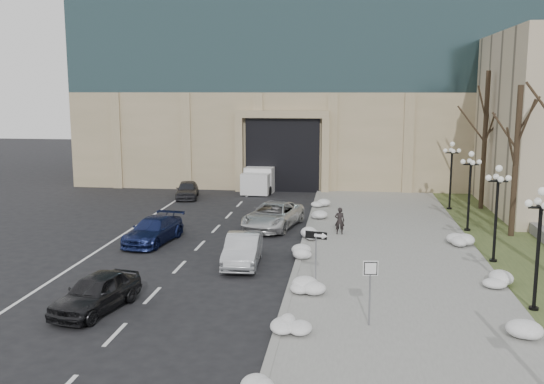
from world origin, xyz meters
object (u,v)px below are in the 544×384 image
Objects in this scene: pedestrian at (340,221)px; lamppost_a at (539,232)px; car_b at (243,250)px; keep_sign at (370,279)px; lamppost_b at (497,201)px; car_c at (153,230)px; car_e at (187,190)px; one_way_sign at (320,243)px; car_a at (96,292)px; box_truck at (262,178)px; car_d at (273,215)px; lamppost_c at (470,180)px; lamppost_d at (451,166)px.

pedestrian is 13.51m from lamppost_a.
keep_sign is (5.71, -7.15, 1.06)m from car_b.
car_b is 0.94× the size of lamppost_b.
car_c is 1.95× the size of keep_sign.
one_way_sign is (11.10, -20.70, 1.45)m from car_e.
car_b is 5.42m from one_way_sign.
car_e is (-1.76, 13.56, -0.02)m from car_c.
car_a is 2.72× the size of pedestrian.
box_truck is at bearing 118.38° from one_way_sign.
box_truck is 25.85m from one_way_sign.
lamppost_a is at bearing 122.83° from pedestrian.
car_d is at bearing 84.20° from car_a.
lamppost_b is (6.19, 8.87, 1.28)m from keep_sign.
keep_sign is 10.89m from lamppost_b.
lamppost_b reaches higher than pedestrian.
lamppost_b is at bearing 147.36° from pedestrian.
car_b reaches higher than car_c.
lamppost_a is at bearing 6.93° from one_way_sign.
one_way_sign is (3.32, -11.47, 1.35)m from car_d.
car_b reaches higher than car_a.
pedestrian is 0.33× the size of lamppost_a.
lamppost_c is at bearing 23.60° from car_c.
lamppost_a and lamppost_d have the same top height.
car_b is (4.44, 6.68, 0.01)m from car_a.
lamppost_d reaches higher than car_b.
car_c is 1.00× the size of lamppost_b.
car_b is 1.73× the size of one_way_sign.
lamppost_a is (19.20, -21.87, 2.40)m from car_e.
car_d is 12.01m from one_way_sign.
lamppost_b is 1.00× the size of lamppost_d.
one_way_sign is 14.37m from lamppost_c.
keep_sign is at bearing -54.25° from car_b.
car_b is at bearing 69.28° from car_a.
box_truck is (5.20, 4.45, 0.33)m from car_e.
lamppost_a is (14.00, -26.32, 2.08)m from box_truck.
box_truck is 2.71× the size of keep_sign.
lamppost_b reaches higher than car_c.
car_e is 1.61× the size of keep_sign.
lamppost_b is (11.90, 1.72, 2.34)m from car_b.
lamppost_c is (6.19, 15.37, 1.28)m from keep_sign.
box_truck is 1.39× the size of lamppost_b.
box_truck is 19.44m from lamppost_c.
lamppost_d reaches higher than car_a.
pedestrian is 10.00m from one_way_sign.
keep_sign is 6.75m from lamppost_a.
pedestrian is (8.92, 12.98, 0.18)m from car_a.
lamppost_a is (17.45, -8.31, 2.38)m from car_c.
one_way_sign is 0.54× the size of lamppost_d.
car_e is 0.83× the size of lamppost_b.
lamppost_c is at bearing -35.41° from car_e.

